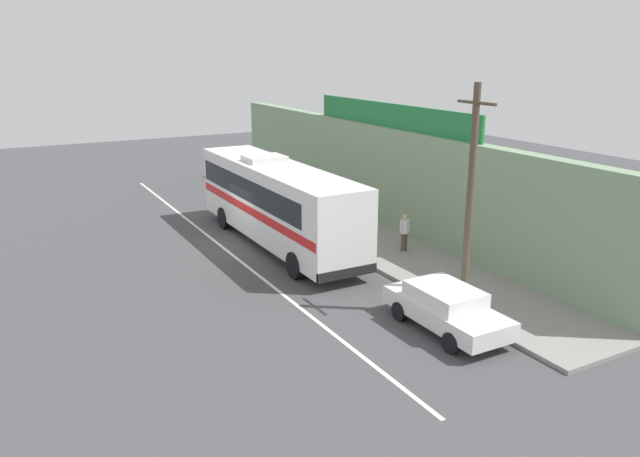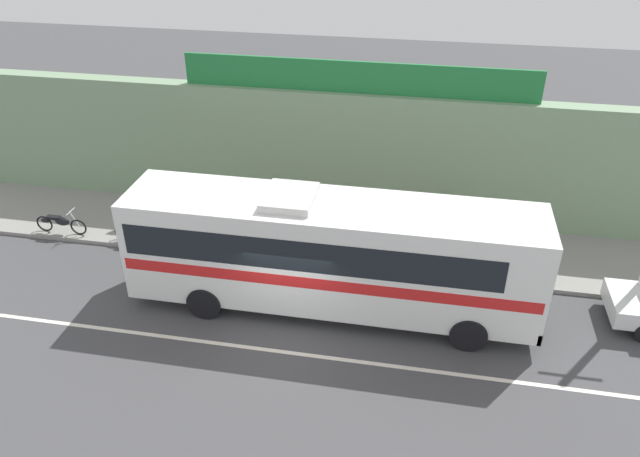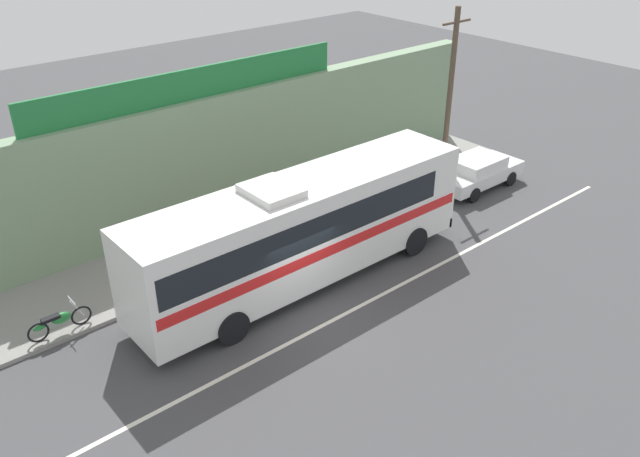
# 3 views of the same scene
# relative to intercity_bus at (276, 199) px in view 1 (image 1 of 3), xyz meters

# --- Properties ---
(ground_plane) EXTENTS (70.00, 70.00, 0.00)m
(ground_plane) POSITION_rel_intercity_bus_xyz_m (-0.93, -1.45, -2.07)
(ground_plane) COLOR #444447
(sidewalk_slab) EXTENTS (30.00, 3.60, 0.14)m
(sidewalk_slab) POSITION_rel_intercity_bus_xyz_m (-0.93, 3.75, -2.00)
(sidewalk_slab) COLOR gray
(sidewalk_slab) RESTS_ON ground_plane
(storefront_facade) EXTENTS (30.00, 0.70, 4.80)m
(storefront_facade) POSITION_rel_intercity_bus_xyz_m (-0.93, 5.90, 0.33)
(storefront_facade) COLOR gray
(storefront_facade) RESTS_ON ground_plane
(storefront_billboard) EXTENTS (12.34, 0.12, 1.10)m
(storefront_billboard) POSITION_rel_intercity_bus_xyz_m (-0.06, 5.90, 3.28)
(storefront_billboard) COLOR #1E7538
(storefront_billboard) RESTS_ON storefront_facade
(road_center_stripe) EXTENTS (30.00, 0.14, 0.01)m
(road_center_stripe) POSITION_rel_intercity_bus_xyz_m (-0.93, -2.25, -2.06)
(road_center_stripe) COLOR silver
(road_center_stripe) RESTS_ON ground_plane
(intercity_bus) EXTENTS (11.94, 2.59, 3.78)m
(intercity_bus) POSITION_rel_intercity_bus_xyz_m (0.00, 0.00, 0.00)
(intercity_bus) COLOR white
(intercity_bus) RESTS_ON ground_plane
(parked_car) EXTENTS (4.29, 1.87, 1.37)m
(parked_car) POSITION_rel_intercity_bus_xyz_m (10.30, 0.92, -1.33)
(parked_car) COLOR silver
(parked_car) RESTS_ON ground_plane
(utility_pole) EXTENTS (1.60, 0.22, 7.24)m
(utility_pole) POSITION_rel_intercity_bus_xyz_m (9.60, 2.22, 1.82)
(utility_pole) COLOR brown
(utility_pole) RESTS_ON sidewalk_slab
(motorcycle_purple) EXTENTS (1.88, 0.56, 0.94)m
(motorcycle_purple) POSITION_rel_intercity_bus_xyz_m (-7.17, 2.26, -1.50)
(motorcycle_purple) COLOR black
(motorcycle_purple) RESTS_ON sidewalk_slab
(motorcycle_blue) EXTENTS (1.95, 0.56, 0.94)m
(motorcycle_blue) POSITION_rel_intercity_bus_xyz_m (-10.18, 2.28, -1.50)
(motorcycle_blue) COLOR black
(motorcycle_blue) RESTS_ON sidewalk_slab
(pedestrian_far_left) EXTENTS (0.30, 0.48, 1.60)m
(pedestrian_far_left) POSITION_rel_intercity_bus_xyz_m (3.81, 4.12, -1.00)
(pedestrian_far_left) COLOR brown
(pedestrian_far_left) RESTS_ON sidewalk_slab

